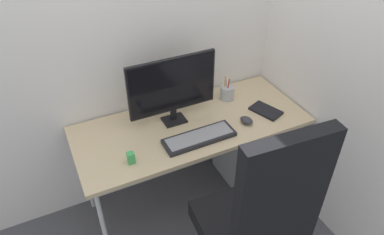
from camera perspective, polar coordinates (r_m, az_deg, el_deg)
The scene contains 12 objects.
ground_plane at distance 2.86m, azimuth -0.07°, elevation -12.83°, with size 8.00×8.00×0.00m, color #4C4C51.
wall_back at distance 2.31m, azimuth -4.04°, elevation 16.99°, with size 3.15×0.04×2.80m, color white.
wall_side_right at distance 2.28m, azimuth 21.60°, elevation 14.32°, with size 0.04×2.27×2.80m, color white.
desk at distance 2.37m, azimuth -0.08°, elevation -1.78°, with size 1.53×0.64×0.75m.
office_chair at distance 1.92m, azimuth 10.22°, elevation -16.14°, with size 0.60×0.61×1.34m.
filing_cabinet at distance 2.86m, azimuth 9.33°, elevation -5.20°, with size 0.38×0.54×0.58m.
monitor at distance 2.23m, azimuth -3.14°, elevation 4.92°, with size 0.58×0.12×0.45m.
keyboard at distance 2.21m, azimuth 1.17°, elevation -3.22°, with size 0.46×0.16×0.03m.
mouse at distance 2.36m, azimuth 8.69°, elevation -0.45°, with size 0.07×0.09×0.04m, color #333338.
pen_holder at distance 2.57m, azimuth 5.60°, elevation 4.02°, with size 0.10×0.10×0.18m.
notebook at distance 2.49m, azimuth 11.69°, elevation 1.08°, with size 0.12×0.21×0.02m, color black.
desk_clamp_accessory at distance 2.07m, azimuth -9.72°, elevation -6.34°, with size 0.04×0.04×0.07m, color #3FAD59.
Camera 1 is at (-0.80, -1.67, 2.18)m, focal length 33.43 mm.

